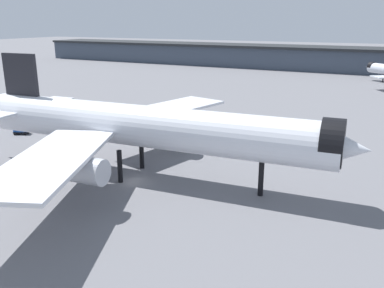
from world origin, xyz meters
The scene contains 5 objects.
ground centered at (0.00, 0.00, 0.00)m, with size 900.00×900.00×0.00m, color slate.
airliner_near_gate centered at (0.38, 2.58, 8.37)m, with size 66.21×60.28×19.00m.
terminal_building centered at (-41.99, 169.19, 6.02)m, with size 255.39×32.21×21.52m.
baggage_tug_wing centered at (-38.41, 12.35, 0.97)m, with size 3.58×2.97×1.85m.
traffic_cone_near_nose centered at (4.88, 38.51, 0.29)m, with size 0.46×0.46×0.58m, color #F2600C.
Camera 1 is at (34.50, -49.30, 24.37)m, focal length 38.01 mm.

